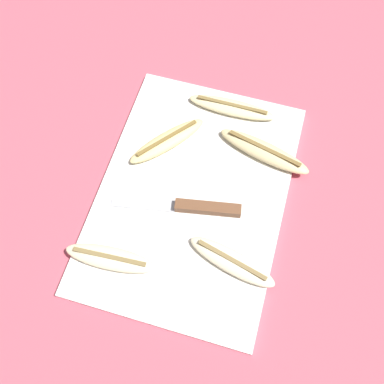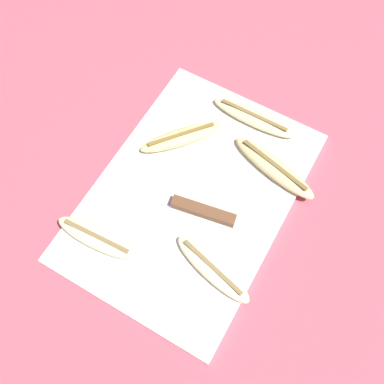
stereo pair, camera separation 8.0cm
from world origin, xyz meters
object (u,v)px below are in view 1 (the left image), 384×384
Objects in this scene: knife at (198,207)px; banana_pale_long at (110,258)px; banana_soft_right at (232,108)px; banana_mellow_near at (264,151)px; banana_bright_far at (232,262)px; banana_golden_short at (167,141)px.

knife is 0.17m from banana_pale_long.
banana_pale_long is 0.37m from banana_soft_right.
banana_bright_far is at bearing 178.32° from banana_mellow_near.
banana_mellow_near reaches higher than banana_golden_short.
banana_golden_short is at bearing -5.41° from banana_pale_long.
banana_soft_right is (0.22, -0.01, 0.00)m from knife.
banana_bright_far is 1.09× the size of banana_golden_short.
knife is at bearing -140.96° from banana_golden_short.
banana_soft_right is (0.08, 0.08, -0.00)m from banana_mellow_near.
banana_golden_short is 0.81× the size of banana_mellow_near.
banana_golden_short is at bearing 28.78° from knife.
banana_mellow_near reaches higher than banana_bright_far.
banana_pale_long is 0.34m from banana_mellow_near.
banana_pale_long is (-0.13, 0.12, 0.00)m from knife.
banana_soft_right is at bearing 45.52° from banana_mellow_near.
knife is 1.55× the size of banana_golden_short.
knife is 1.34× the size of banana_soft_right.
banana_bright_far and banana_golden_short have the same top height.
banana_soft_right is at bearing -11.97° from knife.
banana_mellow_near is at bearing -134.48° from banana_soft_right.
banana_mellow_near is (0.27, -0.20, 0.00)m from banana_pale_long.
banana_pale_long and banana_soft_right have the same top height.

